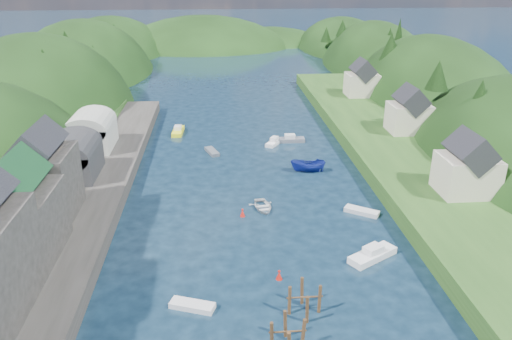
{
  "coord_description": "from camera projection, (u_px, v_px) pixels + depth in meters",
  "views": [
    {
      "loc": [
        -5.09,
        -35.35,
        30.18
      ],
      "look_at": [
        0.0,
        28.0,
        4.0
      ],
      "focal_mm": 35.0,
      "sensor_mm": 36.0,
      "label": 1
    }
  ],
  "objects": [
    {
      "name": "hillside_right",
      "position": [
        427.0,
        134.0,
        119.73
      ],
      "size": [
        36.0,
        245.56,
        48.0
      ],
      "color": "black",
      "rests_on": "ground"
    },
    {
      "name": "channel_buoy_far",
      "position": [
        242.0,
        213.0,
        64.46
      ],
      "size": [
        0.7,
        0.7,
        1.1
      ],
      "color": "#B0160E",
      "rests_on": "ground"
    },
    {
      "name": "hill_trees",
      "position": [
        245.0,
        69.0,
        99.43
      ],
      "size": [
        91.09,
        147.23,
        12.43
      ],
      "color": "black",
      "rests_on": "ground"
    },
    {
      "name": "right_bank_cottages",
      "position": [
        403.0,
        112.0,
        88.85
      ],
      "size": [
        9.0,
        59.24,
        8.41
      ],
      "color": "beige",
      "rests_on": "terrace_right"
    },
    {
      "name": "boat_sheds",
      "position": [
        82.0,
        140.0,
        76.47
      ],
      "size": [
        7.0,
        21.0,
        7.5
      ],
      "color": "#2D2D30",
      "rests_on": "quay_left"
    },
    {
      "name": "terrace_left_grass",
      "position": [
        5.0,
        224.0,
        60.12
      ],
      "size": [
        12.0,
        110.0,
        2.5
      ],
      "primitive_type": "cube",
      "color": "#234719",
      "rests_on": "ground"
    },
    {
      "name": "quay_left",
      "position": [
        65.0,
        224.0,
        60.73
      ],
      "size": [
        12.0,
        110.0,
        2.0
      ],
      "primitive_type": "cube",
      "color": "#2D2B28",
      "rests_on": "ground"
    },
    {
      "name": "piling_cluster_near",
      "position": [
        287.0,
        337.0,
        42.09
      ],
      "size": [
        3.2,
        2.98,
        3.38
      ],
      "color": "#382314",
      "rests_on": "ground"
    },
    {
      "name": "terrace_right",
      "position": [
        400.0,
        154.0,
        82.72
      ],
      "size": [
        16.0,
        120.0,
        2.4
      ],
      "primitive_type": "cube",
      "color": "#234719",
      "rests_on": "ground"
    },
    {
      "name": "moored_boats",
      "position": [
        268.0,
        226.0,
        60.9
      ],
      "size": [
        33.97,
        78.98,
        2.14
      ],
      "color": "navy",
      "rests_on": "ground"
    },
    {
      "name": "far_hills",
      "position": [
        231.0,
        70.0,
        209.03
      ],
      "size": [
        103.0,
        68.0,
        44.0
      ],
      "color": "black",
      "rests_on": "ground"
    },
    {
      "name": "piling_cluster_far",
      "position": [
        304.0,
        302.0,
        46.3
      ],
      "size": [
        3.38,
        3.14,
        3.51
      ],
      "color": "#382314",
      "rests_on": "ground"
    },
    {
      "name": "channel_buoy_near",
      "position": [
        279.0,
        275.0,
        51.54
      ],
      "size": [
        0.7,
        0.7,
        1.1
      ],
      "color": "#B0160E",
      "rests_on": "ground"
    },
    {
      "name": "ground",
      "position": [
        246.0,
        144.0,
        90.54
      ],
      "size": [
        600.0,
        600.0,
        0.0
      ],
      "primitive_type": "plane",
      "color": "black",
      "rests_on": "ground"
    },
    {
      "name": "hillside_left",
      "position": [
        42.0,
        147.0,
        113.31
      ],
      "size": [
        44.0,
        245.56,
        52.0
      ],
      "color": "black",
      "rests_on": "ground"
    }
  ]
}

